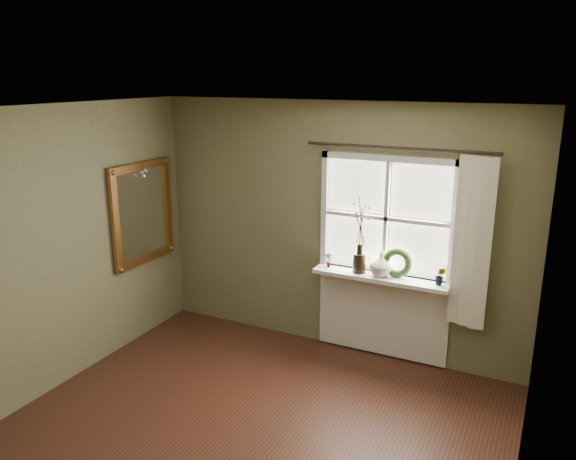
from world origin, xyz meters
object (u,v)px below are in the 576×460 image
(cream_vase, at_px, (381,264))
(gilt_mirror, at_px, (143,213))
(dark_jug, at_px, (359,263))
(wreath, at_px, (397,266))

(cream_vase, relative_size, gilt_mirror, 0.22)
(dark_jug, relative_size, cream_vase, 0.84)
(wreath, bearing_deg, gilt_mirror, -177.57)
(wreath, bearing_deg, dark_jug, 176.64)
(dark_jug, xyz_separation_m, gilt_mirror, (-2.29, -0.52, 0.38))
(cream_vase, relative_size, wreath, 0.81)
(cream_vase, bearing_deg, gilt_mirror, -168.25)
(dark_jug, height_order, cream_vase, cream_vase)
(dark_jug, relative_size, gilt_mirror, 0.18)
(wreath, distance_m, gilt_mirror, 2.75)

